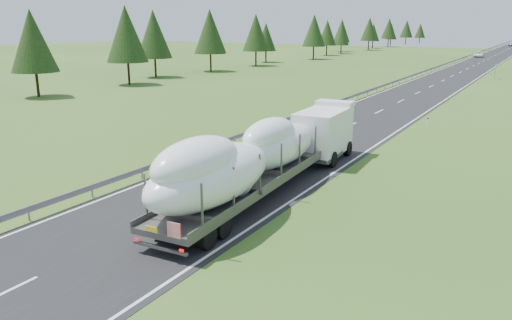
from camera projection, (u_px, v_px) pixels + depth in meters
The scene contains 8 objects.
ground at pixel (165, 215), 25.42m from camera, with size 400.00×400.00×0.00m, color #33551C.
road_surface at pixel (468, 68), 108.46m from camera, with size 10.00×400.00×0.02m, color black.
guardrail at pixel (443, 65), 110.85m from camera, with size 0.10×400.00×0.76m.
highway_sign at pixel (495, 68), 87.84m from camera, with size 0.08×0.90×2.60m.
tree_line_left at pixel (276, 33), 123.31m from camera, with size 13.75×272.92×12.32m.
boat_truck at pixel (260, 154), 27.73m from camera, with size 3.92×21.47×4.54m.
distant_van at pixel (479, 54), 145.21m from camera, with size 2.51×5.45×1.52m, color white.
distant_car_blue at pixel (511, 44), 215.61m from camera, with size 1.56×4.46×1.47m, color #161C3F.
Camera 1 is at (16.07, -18.11, 9.44)m, focal length 35.00 mm.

